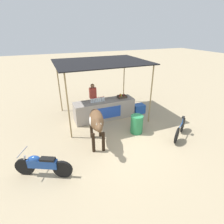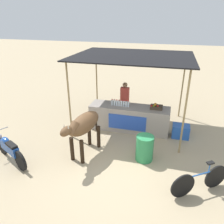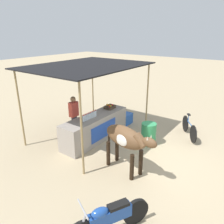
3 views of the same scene
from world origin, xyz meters
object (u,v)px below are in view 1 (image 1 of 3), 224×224
at_px(stall_counter, 104,110).
at_px(water_barrel, 137,124).
at_px(motorcycle_parked, 42,165).
at_px(bicycle_leaning, 180,129).
at_px(fruit_crate, 122,96).
at_px(cow, 96,121).
at_px(vendor_behind_counter, 93,99).
at_px(cooler_box, 139,109).

relative_size(stall_counter, water_barrel, 3.70).
distance_m(motorcycle_parked, bicycle_leaning, 5.41).
height_order(fruit_crate, cow, cow).
bearing_deg(bicycle_leaning, motorcycle_parked, -178.38).
bearing_deg(fruit_crate, stall_counter, -177.06).
xyz_separation_m(stall_counter, cow, (-1.03, -2.01, 0.55)).
relative_size(water_barrel, motorcycle_parked, 0.49).
relative_size(stall_counter, bicycle_leaning, 2.16).
xyz_separation_m(stall_counter, water_barrel, (0.83, -1.80, -0.07)).
xyz_separation_m(stall_counter, motorcycle_parked, (-3.07, -2.94, -0.05)).
relative_size(fruit_crate, water_barrel, 0.54).
bearing_deg(vendor_behind_counter, stall_counter, -65.13).
bearing_deg(motorcycle_parked, bicycle_leaning, 1.62).
distance_m(vendor_behind_counter, cow, 2.85).
distance_m(cooler_box, motorcycle_parked, 5.75).
bearing_deg(vendor_behind_counter, fruit_crate, -27.92).
xyz_separation_m(vendor_behind_counter, cow, (-0.68, -2.76, 0.18)).
height_order(stall_counter, vendor_behind_counter, vendor_behind_counter).
bearing_deg(cow, fruit_crate, 45.70).
xyz_separation_m(fruit_crate, cooler_box, (0.95, -0.15, -0.79)).
distance_m(stall_counter, water_barrel, 1.99).
height_order(water_barrel, cow, cow).
bearing_deg(fruit_crate, motorcycle_parked, -143.49).
height_order(stall_counter, water_barrel, stall_counter).
distance_m(stall_counter, vendor_behind_counter, 0.91).
xyz_separation_m(stall_counter, vendor_behind_counter, (-0.35, 0.75, 0.37)).
height_order(cow, motorcycle_parked, cow).
bearing_deg(cooler_box, water_barrel, -122.74).
relative_size(motorcycle_parked, bicycle_leaning, 1.18).
height_order(fruit_crate, vendor_behind_counter, vendor_behind_counter).
relative_size(water_barrel, cow, 0.44).
bearing_deg(bicycle_leaning, cow, 166.98).
relative_size(stall_counter, cow, 1.62).
relative_size(vendor_behind_counter, cow, 0.89).
bearing_deg(motorcycle_parked, cow, 24.67).
xyz_separation_m(vendor_behind_counter, bicycle_leaning, (2.69, -3.54, -0.50)).
bearing_deg(cooler_box, cow, -147.17).
bearing_deg(cooler_box, fruit_crate, 171.22).
xyz_separation_m(fruit_crate, water_barrel, (-0.14, -1.85, -0.63)).
bearing_deg(fruit_crate, cow, -134.30).
height_order(stall_counter, fruit_crate, fruit_crate).
height_order(vendor_behind_counter, water_barrel, vendor_behind_counter).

